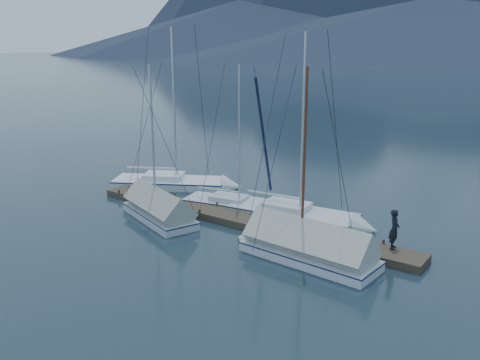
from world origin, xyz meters
name	(u,v)px	position (x,y,z in m)	size (l,w,h in m)	color
ground	(215,235)	(0.00, 0.00, 0.00)	(1000.00, 1000.00, 0.00)	black
dock	(240,221)	(0.00, 2.00, 0.11)	(18.00, 1.50, 0.54)	#382D23
mooring_posts	(232,214)	(-0.50, 2.00, 0.35)	(15.12, 1.52, 0.35)	#382D23
sailboat_open_left	(185,184)	(-6.51, 5.29, 0.18)	(8.01, 5.76, 10.47)	silver
sailboat_open_mid	(247,207)	(-0.89, 3.87, 0.15)	(6.53, 3.11, 8.33)	silver
sailboat_open_right	(310,219)	(2.72, 4.15, 0.18)	(7.76, 3.29, 10.01)	silver
sailboat_covered_near	(298,248)	(4.38, 0.03, 0.43)	(6.73, 2.85, 8.59)	silver
sailboat_covered_far	(155,209)	(-4.05, 0.21, 0.41)	(6.22, 3.68, 8.37)	silver
person	(394,229)	(7.50, 2.44, 1.18)	(0.61, 0.40, 1.69)	black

